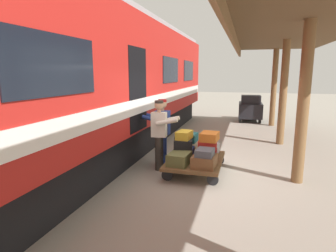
{
  "coord_description": "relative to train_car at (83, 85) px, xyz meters",
  "views": [
    {
      "loc": [
        -0.72,
        6.4,
        2.34
      ],
      "look_at": [
        0.99,
        0.27,
        1.15
      ],
      "focal_mm": 30.17,
      "sensor_mm": 36.0,
      "label": 1
    }
  ],
  "objects": [
    {
      "name": "suitcase_red_plastic",
      "position": [
        -3.2,
        -0.05,
        -1.38
      ],
      "size": [
        0.46,
        0.44,
        0.22
      ],
      "primitive_type": "cube",
      "rotation": [
        0.0,
        0.0,
        0.08
      ],
      "color": "#AD231E",
      "rests_on": "suitcase_burgundy_valise"
    },
    {
      "name": "suitcase_orange_carryall",
      "position": [
        -3.24,
        -0.07,
        -1.18
      ],
      "size": [
        0.43,
        0.53,
        0.2
      ],
      "primitive_type": "cube",
      "rotation": [
        0.0,
        0.0,
        -0.08
      ],
      "color": "#CC6B23",
      "rests_on": "suitcase_red_plastic"
    },
    {
      "name": "suitcase_olive_duffel",
      "position": [
        -2.64,
        0.47,
        -1.61
      ],
      "size": [
        0.49,
        0.63,
        0.26
      ],
      "primitive_type": "cube",
      "rotation": [
        0.0,
        0.0,
        -0.1
      ],
      "color": "brown",
      "rests_on": "luggage_cart"
    },
    {
      "name": "train_car",
      "position": [
        0.0,
        0.0,
        0.0
      ],
      "size": [
        3.02,
        17.32,
        4.0
      ],
      "color": "#B21E19",
      "rests_on": "ground_plane"
    },
    {
      "name": "suitcase_yellow_case",
      "position": [
        -2.64,
        -0.04,
        -1.17
      ],
      "size": [
        0.36,
        0.5,
        0.19
      ],
      "primitive_type": "cube",
      "rotation": [
        0.0,
        0.0,
        -0.11
      ],
      "color": "gold",
      "rests_on": "suitcase_black_hardshell"
    },
    {
      "name": "luggage_cart",
      "position": [
        -2.92,
        -0.03,
        -1.79
      ],
      "size": [
        1.25,
        1.8,
        0.32
      ],
      "color": "brown",
      "rests_on": "ground_plane"
    },
    {
      "name": "suitcase_navy_fabric",
      "position": [
        -2.64,
        -0.03,
        -1.61
      ],
      "size": [
        0.48,
        0.52,
        0.25
      ],
      "primitive_type": "cube",
      "rotation": [
        0.0,
        0.0,
        0.05
      ],
      "color": "navy",
      "rests_on": "luggage_cart"
    },
    {
      "name": "suitcase_teal_softside",
      "position": [
        -2.68,
        -0.56,
        -1.34
      ],
      "size": [
        0.37,
        0.46,
        0.22
      ],
      "primitive_type": "cube",
      "rotation": [
        0.0,
        0.0,
        -0.06
      ],
      "color": "#1E666B",
      "rests_on": "suitcase_cream_canvas"
    },
    {
      "name": "baggage_tug",
      "position": [
        -4.23,
        -8.04,
        -1.43
      ],
      "size": [
        1.14,
        1.72,
        1.3
      ],
      "color": "black",
      "rests_on": "ground_plane"
    },
    {
      "name": "ground_plane",
      "position": [
        -3.31,
        -0.0,
        -2.06
      ],
      "size": [
        60.0,
        60.0,
        0.0
      ],
      "primitive_type": "plane",
      "color": "gray"
    },
    {
      "name": "porter_in_overalls",
      "position": [
        -1.99,
        -0.31,
        -1.14
      ],
      "size": [
        0.67,
        0.42,
        1.7
      ],
      "color": "navy",
      "rests_on": "ground_plane"
    },
    {
      "name": "suitcase_cream_canvas",
      "position": [
        -2.64,
        -0.52,
        -1.6
      ],
      "size": [
        0.42,
        0.5,
        0.29
      ],
      "primitive_type": "cube",
      "rotation": [
        0.0,
        0.0,
        -0.15
      ],
      "color": "beige",
      "rests_on": "luggage_cart"
    },
    {
      "name": "suitcase_burgundy_valise",
      "position": [
        -3.2,
        -0.03,
        -1.61
      ],
      "size": [
        0.45,
        0.46,
        0.25
      ],
      "primitive_type": "cube",
      "rotation": [
        0.0,
        0.0,
        0.04
      ],
      "color": "maroon",
      "rests_on": "luggage_cart"
    },
    {
      "name": "suitcase_black_hardshell",
      "position": [
        -2.62,
        -0.01,
        -1.38
      ],
      "size": [
        0.52,
        0.56,
        0.22
      ],
      "primitive_type": "cube",
      "rotation": [
        0.0,
        0.0,
        0.21
      ],
      "color": "black",
      "rests_on": "suitcase_navy_fabric"
    },
    {
      "name": "suitcase_slate_roller",
      "position": [
        -3.21,
        0.49,
        -1.41
      ],
      "size": [
        0.39,
        0.47,
        0.15
      ],
      "primitive_type": "cube",
      "rotation": [
        0.0,
        0.0,
        -0.07
      ],
      "color": "#4C515B",
      "rests_on": "suitcase_brown_leather"
    },
    {
      "name": "platform_canopy",
      "position": [
        -5.11,
        0.0,
        1.22
      ],
      "size": [
        3.2,
        14.88,
        3.56
      ],
      "color": "brown",
      "rests_on": "ground_plane"
    },
    {
      "name": "porter_by_door",
      "position": [
        -2.04,
        -0.01,
        -1.14
      ],
      "size": [
        0.69,
        0.46,
        1.7
      ],
      "color": "#332D28",
      "rests_on": "ground_plane"
    },
    {
      "name": "suitcase_gray_aluminum",
      "position": [
        -3.2,
        -0.52,
        -1.61
      ],
      "size": [
        0.44,
        0.64,
        0.26
      ],
      "primitive_type": "cube",
      "rotation": [
        0.0,
        0.0,
        -0.13
      ],
      "color": "#9EA0A5",
      "rests_on": "luggage_cart"
    },
    {
      "name": "suitcase_brown_leather",
      "position": [
        -3.2,
        0.47,
        -1.61
      ],
      "size": [
        0.53,
        0.6,
        0.25
      ],
      "primitive_type": "cube",
      "rotation": [
        0.0,
        0.0,
        -0.06
      ],
      "color": "brown",
      "rests_on": "luggage_cart"
    }
  ]
}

